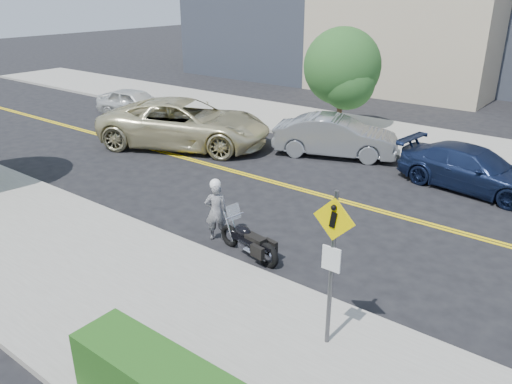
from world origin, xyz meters
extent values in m
plane|color=black|center=(0.00, 0.00, 0.00)|extent=(120.00, 120.00, 0.00)
cube|color=#9E9B91|center=(0.00, -7.50, 0.07)|extent=(60.00, 5.00, 0.15)
cube|color=#9E9B91|center=(0.00, 7.50, 0.07)|extent=(60.00, 5.00, 0.15)
cylinder|color=#4C4C51|center=(4.20, -6.30, 1.65)|extent=(0.08, 0.08, 3.00)
cube|color=#F9D800|center=(4.20, -6.33, 2.65)|extent=(0.78, 0.03, 0.78)
cube|color=white|center=(4.20, -6.33, 1.90)|extent=(0.35, 0.03, 0.45)
imported|color=#A5A5AA|center=(-0.30, -4.29, 0.80)|extent=(0.69, 0.68, 1.60)
sphere|color=white|center=(-0.30, -4.29, 1.56)|extent=(0.29, 0.29, 0.29)
imported|color=beige|center=(-6.91, 1.20, 0.97)|extent=(7.70, 5.74, 1.94)
imported|color=silver|center=(-12.45, 3.15, 0.73)|extent=(4.46, 2.19, 1.46)
imported|color=gray|center=(-1.33, 3.86, 0.79)|extent=(5.06, 3.26, 1.57)
imported|color=#182448|center=(3.96, 3.46, 0.70)|extent=(5.03, 2.58, 1.40)
cylinder|color=#382619|center=(-2.96, 7.11, 1.89)|extent=(0.25, 0.25, 3.79)
sphere|color=#1F521A|center=(-2.96, 7.11, 2.95)|extent=(3.41, 3.41, 3.41)
camera|label=1|loc=(7.71, -13.00, 6.19)|focal=35.00mm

